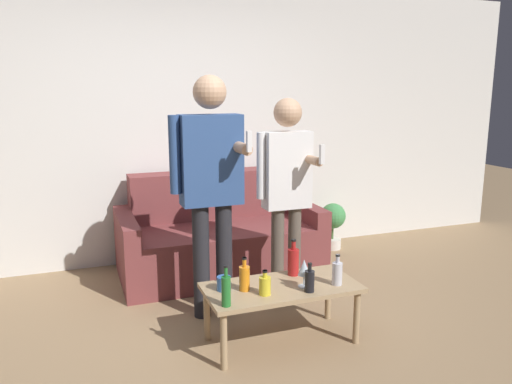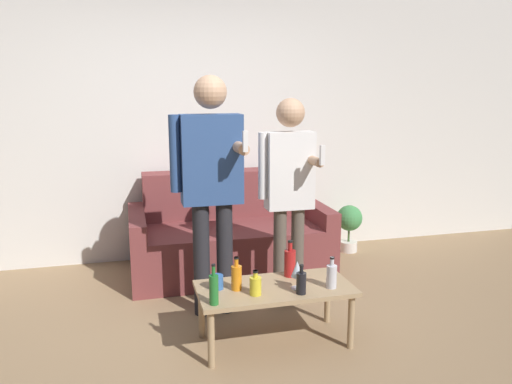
% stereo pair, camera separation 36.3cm
% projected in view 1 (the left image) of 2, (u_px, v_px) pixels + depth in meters
% --- Properties ---
extents(ground_plane, '(16.00, 16.00, 0.00)m').
position_uv_depth(ground_plane, '(233.00, 354.00, 3.23)').
color(ground_plane, '#997A56').
extents(wall_back, '(8.00, 0.06, 2.70)m').
position_uv_depth(wall_back, '(167.00, 124.00, 4.83)').
color(wall_back, silver).
rests_on(wall_back, ground_plane).
extents(couch, '(1.81, 0.95, 0.91)m').
position_uv_depth(couch, '(218.00, 237.00, 4.68)').
color(couch, brown).
rests_on(couch, ground_plane).
extents(coffee_table, '(1.03, 0.50, 0.40)m').
position_uv_depth(coffee_table, '(281.00, 292.00, 3.33)').
color(coffee_table, tan).
rests_on(coffee_table, ground_plane).
extents(bottle_orange, '(0.08, 0.08, 0.16)m').
position_uv_depth(bottle_orange, '(265.00, 285.00, 3.16)').
color(bottle_orange, yellow).
rests_on(bottle_orange, coffee_table).
extents(bottle_green, '(0.07, 0.07, 0.22)m').
position_uv_depth(bottle_green, '(244.00, 277.00, 3.23)').
color(bottle_green, orange).
rests_on(bottle_green, coffee_table).
extents(bottle_dark, '(0.08, 0.08, 0.26)m').
position_uv_depth(bottle_dark, '(293.00, 261.00, 3.49)').
color(bottle_dark, '#B21E1E').
rests_on(bottle_dark, coffee_table).
extents(bottle_yellow, '(0.06, 0.06, 0.26)m').
position_uv_depth(bottle_yellow, '(226.00, 290.00, 2.99)').
color(bottle_yellow, '#23752D').
rests_on(bottle_yellow, coffee_table).
extents(bottle_red, '(0.07, 0.07, 0.21)m').
position_uv_depth(bottle_red, '(337.00, 273.00, 3.32)').
color(bottle_red, silver).
rests_on(bottle_red, coffee_table).
extents(bottle_clear, '(0.06, 0.06, 0.19)m').
position_uv_depth(bottle_clear, '(310.00, 280.00, 3.21)').
color(bottle_clear, black).
rests_on(bottle_clear, coffee_table).
extents(wine_glass_near, '(0.08, 0.08, 0.19)m').
position_uv_depth(wine_glass_near, '(304.00, 268.00, 3.28)').
color(wine_glass_near, silver).
rests_on(wine_glass_near, coffee_table).
extents(cup_on_table, '(0.09, 0.09, 0.09)m').
position_uv_depth(cup_on_table, '(224.00, 283.00, 3.24)').
color(cup_on_table, '#3366B2').
rests_on(cup_on_table, coffee_table).
extents(person_standing_left, '(0.52, 0.45, 1.79)m').
position_uv_depth(person_standing_left, '(211.00, 178.00, 3.60)').
color(person_standing_left, '#232328').
rests_on(person_standing_left, ground_plane).
extents(person_standing_right, '(0.43, 0.41, 1.62)m').
position_uv_depth(person_standing_right, '(286.00, 183.00, 3.82)').
color(person_standing_right, brown).
rests_on(person_standing_right, ground_plane).
extents(potted_plant, '(0.27, 0.27, 0.50)m').
position_uv_depth(potted_plant, '(333.00, 220.00, 5.32)').
color(potted_plant, silver).
rests_on(potted_plant, ground_plane).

